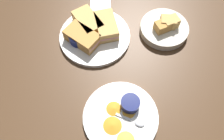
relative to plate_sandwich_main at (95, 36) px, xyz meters
The scene contains 13 objects.
ground_plane 10.11cm from the plate_sandwich_main, 20.28° to the left, with size 110.00×110.00×3.00cm, color #4C331E.
plate_sandwich_main is the anchor object (origin of this frame).
sandwich_half_near 6.22cm from the plate_sandwich_main, 121.60° to the left, with size 14.53×10.44×4.80cm.
sandwich_half_far 6.22cm from the plate_sandwich_main, 148.40° to the right, with size 15.03×13.53×4.80cm.
sandwich_half_extra 6.22cm from the plate_sandwich_main, 58.40° to the right, with size 13.82×14.98×4.80cm.
ramekin_dark_sauce 6.97cm from the plate_sandwich_main, 67.40° to the right, with size 7.85×7.85×4.02cm.
spoon_by_dark_ramekin 2.13cm from the plate_sandwich_main, 138.62° to the right, with size 7.37×8.60×0.80cm.
plate_chips_companion 34.31cm from the plate_sandwich_main, 16.99° to the left, with size 24.97×24.97×1.60cm, color white.
ramekin_light_gravy 32.02cm from the plate_sandwich_main, 24.34° to the left, with size 6.35×6.35×3.48cm.
spoon_by_gravy_ramekin 37.80cm from the plate_sandwich_main, 23.12° to the left, with size 5.07×9.70×0.80cm.
plantain_chip_scatter 36.50cm from the plate_sandwich_main, 15.05° to the left, with size 16.83×11.59×0.60cm.
bread_basket_rear 28.18cm from the plate_sandwich_main, 97.02° to the left, with size 19.33×19.33×7.17cm.
paper_napkin_folded 16.90cm from the plate_sandwich_main, behind, with size 11.00×9.00×0.40cm, color white.
Camera 1 is at (45.17, 3.98, 74.13)cm, focal length 36.26 mm.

